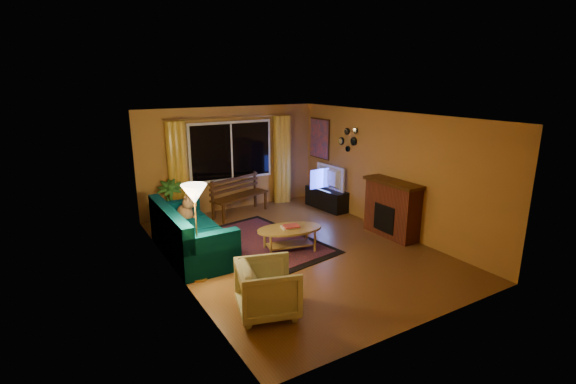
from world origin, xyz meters
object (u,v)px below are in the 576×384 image
floor_lamp (197,233)px  tv_console (327,199)px  coffee_table (290,239)px  armchair (268,286)px  sofa (191,230)px  bench (240,205)px

floor_lamp → tv_console: 4.52m
coffee_table → floor_lamp: bearing=-172.5°
tv_console → armchair: bearing=-140.8°
coffee_table → tv_console: size_ratio=1.03×
floor_lamp → tv_console: bearing=26.9°
sofa → floor_lamp: (-0.24, -1.05, 0.33)m
armchair → floor_lamp: bearing=34.5°
bench → armchair: bearing=-128.6°
sofa → coffee_table: bearing=-26.1°
bench → coffee_table: size_ratio=1.23×
floor_lamp → tv_console: (4.00, 2.03, -0.54)m
coffee_table → bench: bearing=87.5°
armchair → coffee_table: armchair is taller
sofa → bench: bearing=44.2°
armchair → sofa: bearing=21.7°
bench → floor_lamp: (-1.96, -2.69, 0.57)m
bench → armchair: 4.41m
bench → tv_console: bearing=-36.8°
sofa → armchair: size_ratio=2.79×
armchair → floor_lamp: 1.58m
bench → sofa: (-1.72, -1.64, 0.23)m
sofa → coffee_table: 1.82m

